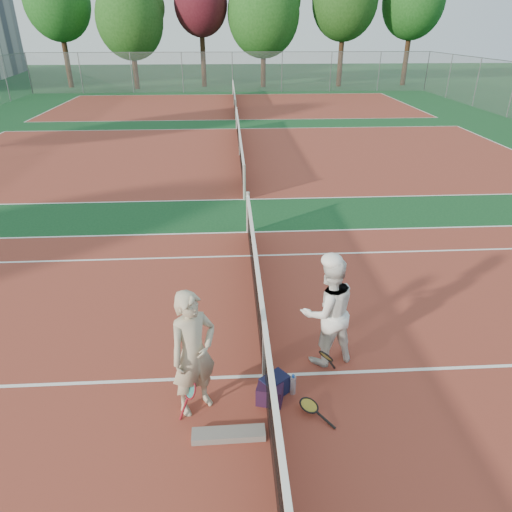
# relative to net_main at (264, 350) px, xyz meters

# --- Properties ---
(ground) EXTENTS (130.00, 130.00, 0.00)m
(ground) POSITION_rel_net_main_xyz_m (0.00, 0.00, -0.51)
(ground) COLOR #113E1D
(ground) RESTS_ON ground
(court_main) EXTENTS (23.77, 10.97, 0.01)m
(court_main) POSITION_rel_net_main_xyz_m (0.00, 0.00, -0.51)
(court_main) COLOR maroon
(court_main) RESTS_ON ground
(court_far_a) EXTENTS (23.77, 10.97, 0.01)m
(court_far_a) POSITION_rel_net_main_xyz_m (0.00, 13.50, -0.51)
(court_far_a) COLOR maroon
(court_far_a) RESTS_ON ground
(court_far_b) EXTENTS (23.77, 10.97, 0.01)m
(court_far_b) POSITION_rel_net_main_xyz_m (0.00, 27.00, -0.51)
(court_far_b) COLOR maroon
(court_far_b) RESTS_ON ground
(net_main) EXTENTS (0.10, 10.98, 1.02)m
(net_main) POSITION_rel_net_main_xyz_m (0.00, 0.00, 0.00)
(net_main) COLOR black
(net_main) RESTS_ON ground
(net_far_a) EXTENTS (0.10, 10.98, 1.02)m
(net_far_a) POSITION_rel_net_main_xyz_m (0.00, 13.50, 0.00)
(net_far_a) COLOR black
(net_far_a) RESTS_ON ground
(net_far_b) EXTENTS (0.10, 10.98, 1.02)m
(net_far_b) POSITION_rel_net_main_xyz_m (0.00, 27.00, 0.00)
(net_far_b) COLOR black
(net_far_b) RESTS_ON ground
(fence_back) EXTENTS (32.00, 0.06, 3.00)m
(fence_back) POSITION_rel_net_main_xyz_m (0.00, 34.00, 0.99)
(fence_back) COLOR slate
(fence_back) RESTS_ON ground
(player_a) EXTENTS (0.81, 0.76, 1.87)m
(player_a) POSITION_rel_net_main_xyz_m (-0.99, -0.56, 0.42)
(player_a) COLOR #B5A98C
(player_a) RESTS_ON ground
(player_b) EXTENTS (1.04, 0.91, 1.83)m
(player_b) POSITION_rel_net_main_xyz_m (1.00, 0.35, 0.40)
(player_b) COLOR white
(player_b) RESTS_ON ground
(racket_red) EXTENTS (0.37, 0.37, 0.56)m
(racket_red) POSITION_rel_net_main_xyz_m (-1.05, -0.70, -0.23)
(racket_red) COLOR maroon
(racket_red) RESTS_ON ground
(racket_black_held) EXTENTS (0.45, 0.44, 0.51)m
(racket_black_held) POSITION_rel_net_main_xyz_m (0.93, -0.07, -0.25)
(racket_black_held) COLOR black
(racket_black_held) RESTS_ON ground
(racket_spare) EXTENTS (0.59, 0.63, 0.14)m
(racket_spare) POSITION_rel_net_main_xyz_m (0.57, -0.75, -0.44)
(racket_spare) COLOR black
(racket_spare) RESTS_ON ground
(sports_bag_navy) EXTENTS (0.47, 0.45, 0.31)m
(sports_bag_navy) POSITION_rel_net_main_xyz_m (0.12, -0.38, -0.36)
(sports_bag_navy) COLOR black
(sports_bag_navy) RESTS_ON ground
(sports_bag_purple) EXTENTS (0.41, 0.33, 0.29)m
(sports_bag_purple) POSITION_rel_net_main_xyz_m (0.04, -0.55, -0.36)
(sports_bag_purple) COLOR black
(sports_bag_purple) RESTS_ON ground
(net_cover_canvas) EXTENTS (0.96, 0.24, 0.10)m
(net_cover_canvas) POSITION_rel_net_main_xyz_m (-0.55, -1.14, -0.46)
(net_cover_canvas) COLOR slate
(net_cover_canvas) RESTS_ON ground
(water_bottle) EXTENTS (0.09, 0.09, 0.30)m
(water_bottle) POSITION_rel_net_main_xyz_m (0.39, -0.39, -0.36)
(water_bottle) COLOR silver
(water_bottle) RESTS_ON ground
(tree_back_0) EXTENTS (5.29, 5.29, 9.66)m
(tree_back_0) POSITION_rel_net_main_xyz_m (-14.15, 38.05, 6.09)
(tree_back_0) COLOR #382314
(tree_back_0) RESTS_ON ground
(tree_back_1) EXTENTS (5.40, 5.40, 8.42)m
(tree_back_1) POSITION_rel_net_main_xyz_m (-8.19, 36.72, 4.79)
(tree_back_1) COLOR #382314
(tree_back_1) RESTS_ON ground
(tree_back_maroon) EXTENTS (4.43, 4.43, 9.03)m
(tree_back_maroon) POSITION_rel_net_main_xyz_m (-2.47, 38.00, 5.93)
(tree_back_maroon) COLOR #382314
(tree_back_maroon) RESTS_ON ground
(tree_back_3) EXTENTS (6.03, 6.03, 9.22)m
(tree_back_3) POSITION_rel_net_main_xyz_m (2.74, 37.46, 5.23)
(tree_back_3) COLOR #382314
(tree_back_3) RESTS_ON ground
(tree_back_4) EXTENTS (5.46, 5.46, 9.87)m
(tree_back_4) POSITION_rel_net_main_xyz_m (9.53, 37.49, 6.20)
(tree_back_4) COLOR #382314
(tree_back_4) RESTS_ON ground
(tree_back_5) EXTENTS (5.23, 5.23, 9.69)m
(tree_back_5) POSITION_rel_net_main_xyz_m (15.57, 38.02, 6.15)
(tree_back_5) COLOR #382314
(tree_back_5) RESTS_ON ground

